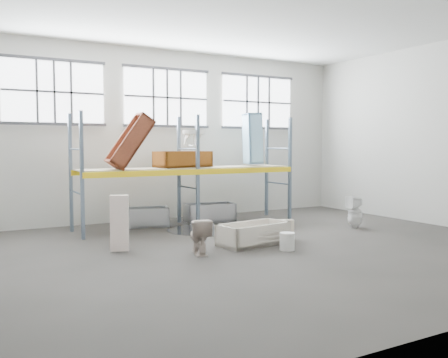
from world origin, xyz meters
TOP-DOWN VIEW (x-y plane):
  - floor at (0.00, 0.00)m, footprint 12.00×10.00m
  - ceiling at (0.00, 0.00)m, footprint 12.00×10.00m
  - wall_back at (0.00, 5.05)m, footprint 12.00×0.10m
  - wall_right at (6.05, 0.00)m, footprint 0.10×10.00m
  - window_left at (-3.20, 4.94)m, footprint 2.60×0.04m
  - window_mid at (0.00, 4.94)m, footprint 2.60×0.04m
  - window_right at (3.20, 4.94)m, footprint 2.60×0.04m
  - rack_upright_la at (-3.00, 2.90)m, footprint 0.08×0.08m
  - rack_upright_lb at (-3.00, 4.10)m, footprint 0.08×0.08m
  - rack_upright_ma at (0.00, 2.90)m, footprint 0.08×0.08m
  - rack_upright_mb at (0.00, 4.10)m, footprint 0.08×0.08m
  - rack_upright_ra at (3.00, 2.90)m, footprint 0.08×0.08m
  - rack_upright_rb at (3.00, 4.10)m, footprint 0.08×0.08m
  - rack_beam_front at (0.00, 2.90)m, footprint 6.00×0.10m
  - rack_beam_back at (0.00, 4.10)m, footprint 6.00×0.10m
  - shelf_deck at (0.00, 3.50)m, footprint 5.90×1.10m
  - wet_patch at (0.00, 2.70)m, footprint 1.80×1.80m
  - bathtub_beige at (0.17, 0.46)m, footprint 1.71×1.01m
  - cistern_spare at (1.13, 0.58)m, footprint 0.43×0.31m
  - sink_in_tub at (0.67, 0.59)m, footprint 0.54×0.54m
  - toilet_beige at (-1.31, 0.20)m, footprint 0.57×0.79m
  - cistern_tall at (-2.62, 1.30)m, footprint 0.44×0.36m
  - toilet_white at (3.71, 0.96)m, footprint 0.44×0.44m
  - steel_tub_left at (-1.16, 3.96)m, footprint 1.52×0.99m
  - steel_tub_right at (0.86, 3.87)m, footprint 1.49×0.83m
  - rust_tub_flat at (-0.10, 3.62)m, footprint 1.62×0.94m
  - rust_tub_tilted at (-1.72, 3.26)m, footprint 1.23×0.78m
  - sink_on_shelf at (0.02, 3.17)m, footprint 0.65×0.51m
  - blue_tub_upright at (2.13, 3.57)m, footprint 0.63×0.79m
  - bucket at (0.45, -0.40)m, footprint 0.41×0.41m

SIDE VIEW (x-z plane):
  - floor at x=0.00m, z-range -0.10..0.00m
  - wet_patch at x=0.00m, z-range 0.00..0.00m
  - sink_in_tub at x=0.67m, z-range 0.09..0.23m
  - bucket at x=0.45m, z-range 0.00..0.37m
  - bathtub_beige at x=0.17m, z-range 0.00..0.47m
  - steel_tub_left at x=-1.16m, z-range 0.00..0.51m
  - steel_tub_right at x=0.86m, z-range 0.00..0.52m
  - cistern_spare at x=1.13m, z-range 0.10..0.46m
  - toilet_beige at x=-1.31m, z-range 0.00..0.73m
  - toilet_white at x=3.71m, z-range 0.00..0.86m
  - cistern_tall at x=-2.62m, z-range 0.00..1.16m
  - rack_upright_la at x=-3.00m, z-range 0.00..3.00m
  - rack_upright_lb at x=-3.00m, z-range 0.00..3.00m
  - rack_upright_ma at x=0.00m, z-range 0.00..3.00m
  - rack_upright_mb at x=0.00m, z-range 0.00..3.00m
  - rack_upright_ra at x=3.00m, z-range 0.00..3.00m
  - rack_upright_rb at x=3.00m, z-range 0.00..3.00m
  - rack_beam_front at x=0.00m, z-range 1.43..1.57m
  - rack_beam_back at x=0.00m, z-range 1.43..1.57m
  - shelf_deck at x=0.00m, z-range 1.57..1.59m
  - rust_tub_flat at x=-0.10m, z-range 1.61..2.03m
  - sink_on_shelf at x=0.02m, z-range 1.82..2.37m
  - rust_tub_tilted at x=-1.72m, z-range 1.57..3.02m
  - blue_tub_upright at x=2.13m, z-range 1.65..3.14m
  - wall_back at x=0.00m, z-range 0.00..5.00m
  - wall_right at x=6.05m, z-range 0.00..5.00m
  - window_left at x=-3.20m, z-range 2.80..4.40m
  - window_mid at x=0.00m, z-range 2.80..4.40m
  - window_right at x=3.20m, z-range 2.80..4.40m
  - ceiling at x=0.00m, z-range 5.00..5.10m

